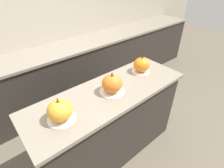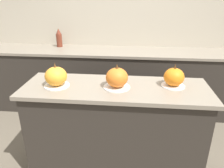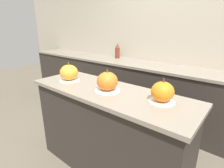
% 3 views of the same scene
% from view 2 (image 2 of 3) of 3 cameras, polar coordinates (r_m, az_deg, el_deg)
% --- Properties ---
extents(ground_plane, '(12.00, 12.00, 0.00)m').
position_cam_2_polar(ground_plane, '(2.45, 0.79, -20.76)').
color(ground_plane, '#665B4C').
extents(wall_back, '(8.00, 0.06, 2.50)m').
position_cam_2_polar(wall_back, '(3.38, 3.31, 15.47)').
color(wall_back, '#B2A893').
rests_on(wall_back, ground_plane).
extents(kitchen_island, '(1.66, 0.57, 0.92)m').
position_cam_2_polar(kitchen_island, '(2.15, 0.85, -11.87)').
color(kitchen_island, '#2D2823').
rests_on(kitchen_island, ground_plane).
extents(back_counter, '(6.00, 0.60, 0.92)m').
position_cam_2_polar(back_counter, '(3.26, 2.73, 0.83)').
color(back_counter, '#2D2823').
rests_on(back_counter, ground_plane).
extents(pumpkin_cake_left, '(0.22, 0.22, 0.21)m').
position_cam_2_polar(pumpkin_cake_left, '(1.97, -14.41, 1.83)').
color(pumpkin_cake_left, white).
rests_on(pumpkin_cake_left, kitchen_island).
extents(pumpkin_cake_center, '(0.24, 0.24, 0.22)m').
position_cam_2_polar(pumpkin_cake_center, '(1.88, 1.28, 1.55)').
color(pumpkin_cake_center, white).
rests_on(pumpkin_cake_center, kitchen_island).
extents(pumpkin_cake_right, '(0.21, 0.21, 0.21)m').
position_cam_2_polar(pumpkin_cake_right, '(1.98, 15.86, 1.65)').
color(pumpkin_cake_right, white).
rests_on(pumpkin_cake_right, kitchen_island).
extents(bottle_tall, '(0.09, 0.09, 0.27)m').
position_cam_2_polar(bottle_tall, '(3.41, -13.66, 11.59)').
color(bottle_tall, maroon).
rests_on(bottle_tall, back_counter).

